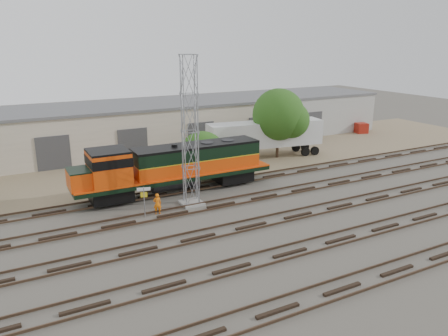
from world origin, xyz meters
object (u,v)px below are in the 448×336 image
signal_tower (190,135)px  worker (157,204)px  locomotive (172,166)px  semi_trailer (268,135)px

signal_tower → worker: bearing=-167.2°
locomotive → signal_tower: signal_tower is taller
semi_trailer → worker: bearing=-140.4°
signal_tower → worker: 5.67m
locomotive → signal_tower: 4.46m
signal_tower → semi_trailer: (13.24, 9.34, -3.06)m
locomotive → semi_trailer: locomotive is taller
worker → semi_trailer: semi_trailer is taller
signal_tower → semi_trailer: signal_tower is taller
locomotive → worker: (-2.66, -3.77, -1.53)m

